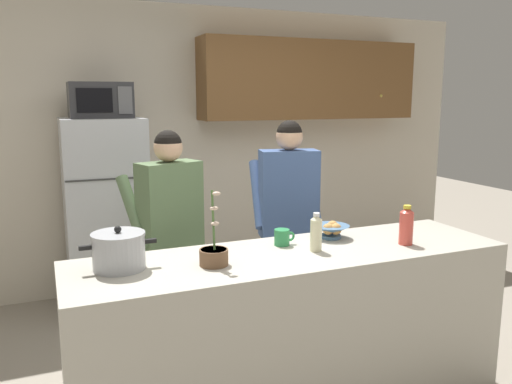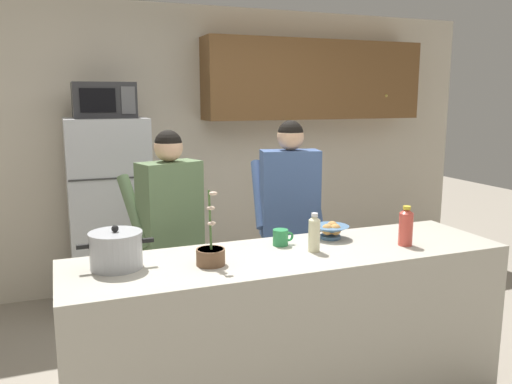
{
  "view_description": "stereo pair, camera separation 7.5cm",
  "coord_description": "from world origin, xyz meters",
  "px_view_note": "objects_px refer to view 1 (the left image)",
  "views": [
    {
      "loc": [
        -1.26,
        -2.49,
        1.78
      ],
      "look_at": [
        0.0,
        0.55,
        1.17
      ],
      "focal_mm": 36.27,
      "sensor_mm": 36.0,
      "label": 1
    },
    {
      "loc": [
        -1.19,
        -2.52,
        1.78
      ],
      "look_at": [
        0.0,
        0.55,
        1.17
      ],
      "focal_mm": 36.27,
      "sensor_mm": 36.0,
      "label": 2
    }
  ],
  "objects_px": {
    "bottle_mid_counter": "(316,233)",
    "bread_bowl": "(331,230)",
    "cooking_pot": "(119,251)",
    "bottle_near_edge": "(406,225)",
    "person_by_sink": "(288,206)",
    "potted_orchid": "(214,254)",
    "refrigerator": "(106,216)",
    "person_near_pot": "(170,222)",
    "coffee_mug": "(282,237)",
    "microwave": "(100,100)"
  },
  "relations": [
    {
      "from": "cooking_pot",
      "to": "bread_bowl",
      "type": "height_order",
      "value": "cooking_pot"
    },
    {
      "from": "cooking_pot",
      "to": "coffee_mug",
      "type": "distance_m",
      "value": 0.95
    },
    {
      "from": "bread_bowl",
      "to": "bottle_mid_counter",
      "type": "distance_m",
      "value": 0.3
    },
    {
      "from": "bottle_mid_counter",
      "to": "person_near_pot",
      "type": "bearing_deg",
      "value": 129.69
    },
    {
      "from": "refrigerator",
      "to": "potted_orchid",
      "type": "relative_size",
      "value": 4.1
    },
    {
      "from": "coffee_mug",
      "to": "potted_orchid",
      "type": "distance_m",
      "value": 0.52
    },
    {
      "from": "bottle_mid_counter",
      "to": "cooking_pot",
      "type": "bearing_deg",
      "value": 174.14
    },
    {
      "from": "refrigerator",
      "to": "bread_bowl",
      "type": "relative_size",
      "value": 7.07
    },
    {
      "from": "refrigerator",
      "to": "person_near_pot",
      "type": "distance_m",
      "value": 1.14
    },
    {
      "from": "refrigerator",
      "to": "cooking_pot",
      "type": "xyz_separation_m",
      "value": [
        -0.13,
        -1.76,
        0.21
      ]
    },
    {
      "from": "cooking_pot",
      "to": "bottle_near_edge",
      "type": "relative_size",
      "value": 1.62
    },
    {
      "from": "cooking_pot",
      "to": "bottle_near_edge",
      "type": "height_order",
      "value": "bottle_near_edge"
    },
    {
      "from": "microwave",
      "to": "cooking_pot",
      "type": "distance_m",
      "value": 1.9
    },
    {
      "from": "person_by_sink",
      "to": "potted_orchid",
      "type": "xyz_separation_m",
      "value": [
        -0.83,
        -0.82,
        -0.03
      ]
    },
    {
      "from": "cooking_pot",
      "to": "potted_orchid",
      "type": "relative_size",
      "value": 0.97
    },
    {
      "from": "person_near_pot",
      "to": "bottle_near_edge",
      "type": "xyz_separation_m",
      "value": [
        1.21,
        -0.87,
        0.06
      ]
    },
    {
      "from": "bottle_near_edge",
      "to": "coffee_mug",
      "type": "bearing_deg",
      "value": 159.04
    },
    {
      "from": "person_by_sink",
      "to": "microwave",
      "type": "bearing_deg",
      "value": 137.77
    },
    {
      "from": "person_by_sink",
      "to": "bottle_mid_counter",
      "type": "bearing_deg",
      "value": -105.25
    },
    {
      "from": "bottle_mid_counter",
      "to": "bread_bowl",
      "type": "bearing_deg",
      "value": 42.6
    },
    {
      "from": "bottle_mid_counter",
      "to": "potted_orchid",
      "type": "distance_m",
      "value": 0.61
    },
    {
      "from": "person_near_pot",
      "to": "coffee_mug",
      "type": "xyz_separation_m",
      "value": [
        0.53,
        -0.61,
        -0.0
      ]
    },
    {
      "from": "refrigerator",
      "to": "potted_orchid",
      "type": "distance_m",
      "value": 1.93
    },
    {
      "from": "coffee_mug",
      "to": "refrigerator",
      "type": "bearing_deg",
      "value": 115.54
    },
    {
      "from": "cooking_pot",
      "to": "bottle_near_edge",
      "type": "distance_m",
      "value": 1.64
    },
    {
      "from": "refrigerator",
      "to": "coffee_mug",
      "type": "bearing_deg",
      "value": -64.46
    },
    {
      "from": "bread_bowl",
      "to": "person_by_sink",
      "type": "bearing_deg",
      "value": 90.09
    },
    {
      "from": "person_near_pot",
      "to": "cooking_pot",
      "type": "relative_size",
      "value": 4.12
    },
    {
      "from": "refrigerator",
      "to": "coffee_mug",
      "type": "distance_m",
      "value": 1.89
    },
    {
      "from": "microwave",
      "to": "person_near_pot",
      "type": "xyz_separation_m",
      "value": [
        0.28,
        -1.07,
        -0.78
      ]
    },
    {
      "from": "person_by_sink",
      "to": "bread_bowl",
      "type": "xyz_separation_m",
      "value": [
        0.0,
        -0.6,
        -0.03
      ]
    },
    {
      "from": "cooking_pot",
      "to": "coffee_mug",
      "type": "height_order",
      "value": "cooking_pot"
    },
    {
      "from": "person_near_pot",
      "to": "bottle_near_edge",
      "type": "relative_size",
      "value": 6.69
    },
    {
      "from": "microwave",
      "to": "cooking_pot",
      "type": "xyz_separation_m",
      "value": [
        -0.13,
        -1.74,
        -0.74
      ]
    },
    {
      "from": "microwave",
      "to": "bottle_mid_counter",
      "type": "height_order",
      "value": "microwave"
    },
    {
      "from": "person_by_sink",
      "to": "coffee_mug",
      "type": "xyz_separation_m",
      "value": [
        -0.35,
        -0.62,
        -0.04
      ]
    },
    {
      "from": "person_by_sink",
      "to": "potted_orchid",
      "type": "bearing_deg",
      "value": -135.22
    },
    {
      "from": "bottle_near_edge",
      "to": "microwave",
      "type": "bearing_deg",
      "value": 127.65
    },
    {
      "from": "microwave",
      "to": "bread_bowl",
      "type": "relative_size",
      "value": 2.11
    },
    {
      "from": "bread_bowl",
      "to": "bottle_mid_counter",
      "type": "xyz_separation_m",
      "value": [
        -0.22,
        -0.2,
        0.06
      ]
    },
    {
      "from": "refrigerator",
      "to": "person_by_sink",
      "type": "distance_m",
      "value": 1.59
    },
    {
      "from": "refrigerator",
      "to": "cooking_pot",
      "type": "bearing_deg",
      "value": -94.26
    },
    {
      "from": "person_near_pot",
      "to": "bottle_mid_counter",
      "type": "bearing_deg",
      "value": -50.31
    },
    {
      "from": "person_near_pot",
      "to": "person_by_sink",
      "type": "height_order",
      "value": "person_by_sink"
    },
    {
      "from": "coffee_mug",
      "to": "potted_orchid",
      "type": "bearing_deg",
      "value": -157.85
    },
    {
      "from": "refrigerator",
      "to": "bread_bowl",
      "type": "height_order",
      "value": "refrigerator"
    },
    {
      "from": "microwave",
      "to": "bread_bowl",
      "type": "distance_m",
      "value": 2.16
    },
    {
      "from": "bottle_near_edge",
      "to": "person_by_sink",
      "type": "bearing_deg",
      "value": 110.83
    },
    {
      "from": "microwave",
      "to": "coffee_mug",
      "type": "bearing_deg",
      "value": -64.17
    },
    {
      "from": "refrigerator",
      "to": "person_near_pot",
      "type": "bearing_deg",
      "value": -75.34
    }
  ]
}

